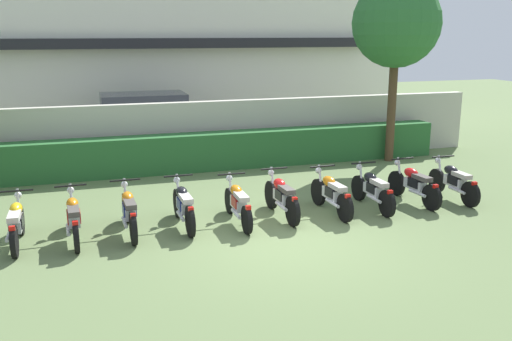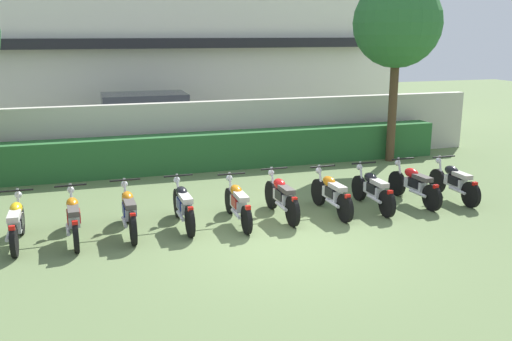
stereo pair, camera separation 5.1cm
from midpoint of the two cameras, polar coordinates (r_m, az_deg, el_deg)
ground at (r=10.67m, az=2.88°, el=-7.20°), size 60.00×60.00×0.00m
building at (r=24.41m, az=-9.54°, el=12.35°), size 18.70×6.50×6.55m
compound_wall at (r=16.70m, az=-5.20°, el=3.80°), size 17.76×0.30×1.87m
hedge_row at (r=16.10m, az=-4.62°, el=1.96°), size 14.21×0.70×1.05m
parked_car at (r=18.97m, az=-10.61°, el=4.83°), size 4.52×2.12×1.89m
tree_far_side at (r=17.31m, az=14.22°, el=14.18°), size 2.57×2.57×5.37m
motorcycle_in_row_0 at (r=11.22m, az=-22.98°, el=-4.86°), size 0.60×1.78×0.94m
motorcycle_in_row_1 at (r=11.14m, az=-17.88°, el=-4.53°), size 0.60×1.92×0.95m
motorcycle_in_row_2 at (r=11.21m, az=-12.64°, el=-4.01°), size 0.60×1.92×0.97m
motorcycle_in_row_3 at (r=11.41m, az=-7.25°, el=-3.49°), size 0.60×1.88×0.96m
motorcycle_in_row_4 at (r=11.53m, az=-1.74°, el=-3.27°), size 0.60×1.90×0.94m
motorcycle_in_row_5 at (r=11.90m, az=2.72°, el=-2.63°), size 0.60×1.87×0.97m
motorcycle_in_row_6 at (r=12.24m, az=7.76°, el=-2.31°), size 0.60×1.87×0.96m
motorcycle_in_row_7 at (r=12.73m, az=11.86°, el=-1.87°), size 0.60×1.88×0.95m
motorcycle_in_row_8 at (r=13.38m, az=15.85°, el=-1.33°), size 0.60×1.90×0.96m
motorcycle_in_row_9 at (r=13.91m, az=19.53°, el=-1.05°), size 0.60×1.86×0.95m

